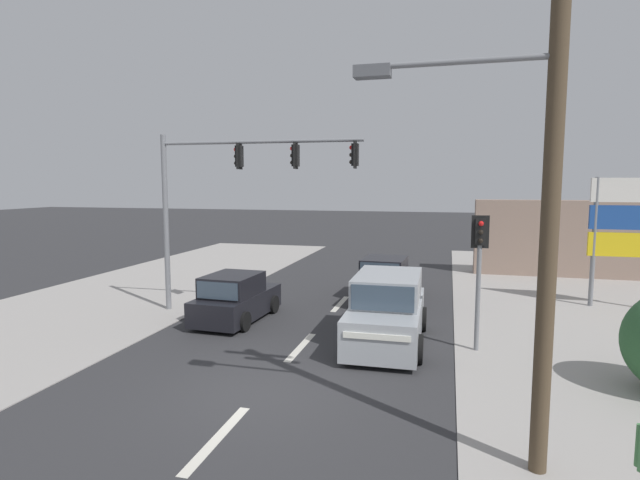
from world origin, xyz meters
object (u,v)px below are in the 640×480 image
traffic_signal_mast (230,184)px  pedestal_signal_right_kerb (479,260)px  shopping_plaza_sign (622,224)px  suv_oncoming_near (387,311)px  sedan_receding_far (384,280)px  hatchback_crossing_left (236,299)px  utility_pole_foreground_right (541,166)px

traffic_signal_mast → pedestal_signal_right_kerb: traffic_signal_mast is taller
pedestal_signal_right_kerb → shopping_plaza_sign: bearing=50.2°
traffic_signal_mast → shopping_plaza_sign: (12.83, 4.14, -1.37)m
suv_oncoming_near → sedan_receding_far: (-0.76, 5.31, -0.18)m
suv_oncoming_near → hatchback_crossing_left: 5.06m
traffic_signal_mast → pedestal_signal_right_kerb: (7.78, -1.91, -1.94)m
pedestal_signal_right_kerb → suv_oncoming_near: (-2.36, 0.13, -1.53)m
utility_pole_foreground_right → shopping_plaza_sign: 12.57m
traffic_signal_mast → utility_pole_foreground_right: bearing=-42.1°
utility_pole_foreground_right → pedestal_signal_right_kerb: 5.97m
shopping_plaza_sign → sedan_receding_far: size_ratio=1.06×
sedan_receding_far → shopping_plaza_sign: bearing=4.3°
shopping_plaza_sign → sedan_receding_far: shopping_plaza_sign is taller
sedan_receding_far → traffic_signal_mast: bearing=-142.9°
suv_oncoming_near → shopping_plaza_sign: bearing=38.6°
utility_pole_foreground_right → traffic_signal_mast: size_ratio=1.23×
suv_oncoming_near → traffic_signal_mast: bearing=161.8°
hatchback_crossing_left → sedan_receding_far: bearing=45.5°
shopping_plaza_sign → hatchback_crossing_left: size_ratio=1.24×
sedan_receding_far → hatchback_crossing_left: 5.99m
utility_pole_foreground_right → suv_oncoming_near: (-2.83, 5.67, -3.72)m
traffic_signal_mast → hatchback_crossing_left: 3.76m
utility_pole_foreground_right → suv_oncoming_near: 7.35m
pedestal_signal_right_kerb → sedan_receding_far: bearing=119.8°
traffic_signal_mast → sedan_receding_far: traffic_signal_mast is taller
utility_pole_foreground_right → sedan_receding_far: utility_pole_foreground_right is taller
traffic_signal_mast → hatchback_crossing_left: traffic_signal_mast is taller
pedestal_signal_right_kerb → shopping_plaza_sign: 7.91m
traffic_signal_mast → pedestal_signal_right_kerb: 8.24m
utility_pole_foreground_right → shopping_plaza_sign: (4.58, 11.60, -1.62)m
utility_pole_foreground_right → sedan_receding_far: size_ratio=1.97×
utility_pole_foreground_right → traffic_signal_mast: 11.12m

